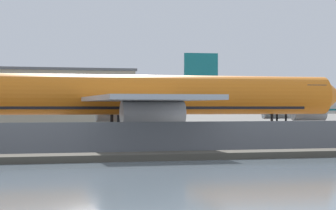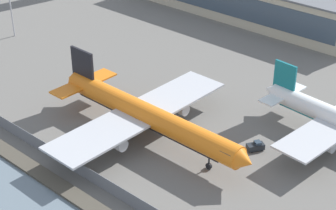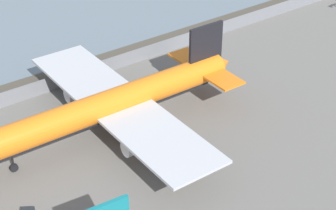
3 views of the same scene
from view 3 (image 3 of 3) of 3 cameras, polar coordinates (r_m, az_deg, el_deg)
name	(u,v)px [view 3 (image 3 of 3)]	position (r m, az deg, el deg)	size (l,w,h in m)	color
ground_plane	(150,115)	(88.43, -1.88, -1.07)	(500.00, 500.00, 0.00)	#66635E
shoreline_seawall	(85,64)	(103.53, -8.38, 4.11)	(320.00, 3.00, 0.50)	#474238
perimeter_fence	(98,69)	(99.50, -7.17, 3.68)	(280.00, 0.10, 2.67)	slate
cargo_jet_orange	(110,105)	(82.12, -5.92, -0.01)	(47.14, 40.47, 13.03)	orange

